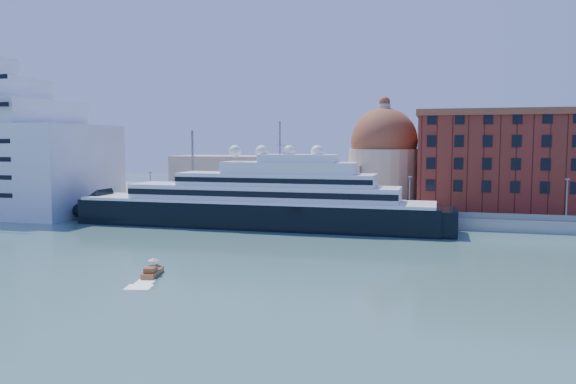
% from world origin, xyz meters
% --- Properties ---
extents(ground, '(400.00, 400.00, 0.00)m').
position_xyz_m(ground, '(0.00, 0.00, 0.00)').
color(ground, '#355B58').
rests_on(ground, ground).
extents(quay, '(180.00, 10.00, 2.50)m').
position_xyz_m(quay, '(0.00, 34.00, 1.25)').
color(quay, gray).
rests_on(quay, ground).
extents(land, '(260.00, 72.00, 2.00)m').
position_xyz_m(land, '(0.00, 75.00, 1.00)').
color(land, slate).
rests_on(land, ground).
extents(quay_fence, '(180.00, 0.10, 1.20)m').
position_xyz_m(quay_fence, '(0.00, 29.50, 3.10)').
color(quay_fence, slate).
rests_on(quay_fence, quay).
extents(superyacht, '(86.26, 11.96, 25.78)m').
position_xyz_m(superyacht, '(-4.13, 23.00, 4.45)').
color(superyacht, black).
rests_on(superyacht, ground).
extents(service_barge, '(11.69, 5.24, 2.54)m').
position_xyz_m(service_barge, '(-52.48, 22.39, 0.73)').
color(service_barge, white).
rests_on(service_barge, ground).
extents(water_taxi, '(2.79, 5.41, 2.45)m').
position_xyz_m(water_taxi, '(-0.91, -21.76, 0.59)').
color(water_taxi, brown).
rests_on(water_taxi, ground).
extents(warehouse, '(43.00, 19.00, 23.25)m').
position_xyz_m(warehouse, '(52.00, 52.00, 13.79)').
color(warehouse, maroon).
rests_on(warehouse, land).
extents(church, '(66.00, 18.00, 25.50)m').
position_xyz_m(church, '(6.39, 57.72, 10.91)').
color(church, beige).
rests_on(church, land).
extents(lamp_posts, '(120.80, 2.40, 18.00)m').
position_xyz_m(lamp_posts, '(-12.67, 32.27, 9.84)').
color(lamp_posts, slate).
rests_on(lamp_posts, quay).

